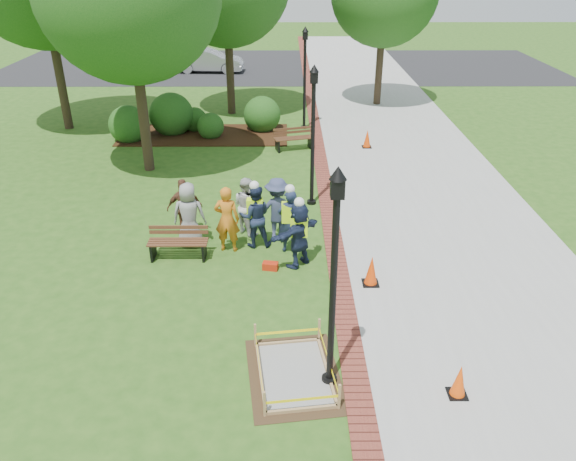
{
  "coord_description": "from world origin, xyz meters",
  "views": [
    {
      "loc": [
        0.45,
        -11.0,
        7.28
      ],
      "look_at": [
        0.5,
        1.2,
        1.0
      ],
      "focal_mm": 35.0,
      "sensor_mm": 36.0,
      "label": 1
    }
  ],
  "objects_px": {
    "bench_near": "(179,249)",
    "hivis_worker_b": "(290,219)",
    "hivis_worker_a": "(299,232)",
    "cone_front": "(459,381)",
    "wet_concrete_pad": "(294,366)",
    "hivis_worker_c": "(255,214)",
    "lamp_near": "(334,267)"
  },
  "relations": [
    {
      "from": "wet_concrete_pad",
      "to": "bench_near",
      "type": "relative_size",
      "value": 1.65
    },
    {
      "from": "hivis_worker_a",
      "to": "hivis_worker_b",
      "type": "xyz_separation_m",
      "value": [
        -0.22,
        0.74,
        0.01
      ]
    },
    {
      "from": "bench_near",
      "to": "hivis_worker_c",
      "type": "height_order",
      "value": "hivis_worker_c"
    },
    {
      "from": "cone_front",
      "to": "hivis_worker_a",
      "type": "relative_size",
      "value": 0.37
    },
    {
      "from": "bench_near",
      "to": "cone_front",
      "type": "bearing_deg",
      "value": -40.49
    },
    {
      "from": "hivis_worker_b",
      "to": "hivis_worker_c",
      "type": "xyz_separation_m",
      "value": [
        -0.91,
        0.29,
        -0.01
      ]
    },
    {
      "from": "lamp_near",
      "to": "hivis_worker_b",
      "type": "xyz_separation_m",
      "value": [
        -0.7,
        4.99,
        -1.55
      ]
    },
    {
      "from": "bench_near",
      "to": "hivis_worker_a",
      "type": "height_order",
      "value": "hivis_worker_a"
    },
    {
      "from": "lamp_near",
      "to": "hivis_worker_a",
      "type": "height_order",
      "value": "lamp_near"
    },
    {
      "from": "wet_concrete_pad",
      "to": "hivis_worker_a",
      "type": "height_order",
      "value": "hivis_worker_a"
    },
    {
      "from": "bench_near",
      "to": "lamp_near",
      "type": "bearing_deg",
      "value": -52.29
    },
    {
      "from": "hivis_worker_a",
      "to": "hivis_worker_c",
      "type": "bearing_deg",
      "value": 137.78
    },
    {
      "from": "wet_concrete_pad",
      "to": "cone_front",
      "type": "height_order",
      "value": "cone_front"
    },
    {
      "from": "hivis_worker_c",
      "to": "hivis_worker_b",
      "type": "bearing_deg",
      "value": -17.55
    },
    {
      "from": "cone_front",
      "to": "hivis_worker_c",
      "type": "height_order",
      "value": "hivis_worker_c"
    },
    {
      "from": "wet_concrete_pad",
      "to": "hivis_worker_a",
      "type": "xyz_separation_m",
      "value": [
        0.17,
        4.1,
        0.69
      ]
    },
    {
      "from": "hivis_worker_b",
      "to": "cone_front",
      "type": "bearing_deg",
      "value": -60.99
    },
    {
      "from": "wet_concrete_pad",
      "to": "bench_near",
      "type": "distance_m",
      "value": 5.32
    },
    {
      "from": "bench_near",
      "to": "hivis_worker_b",
      "type": "xyz_separation_m",
      "value": [
        2.87,
        0.38,
        0.67
      ]
    },
    {
      "from": "bench_near",
      "to": "hivis_worker_c",
      "type": "xyz_separation_m",
      "value": [
        1.96,
        0.67,
        0.66
      ]
    },
    {
      "from": "lamp_near",
      "to": "hivis_worker_c",
      "type": "height_order",
      "value": "lamp_near"
    },
    {
      "from": "lamp_near",
      "to": "hivis_worker_b",
      "type": "relative_size",
      "value": 2.26
    },
    {
      "from": "lamp_near",
      "to": "hivis_worker_c",
      "type": "bearing_deg",
      "value": 106.96
    },
    {
      "from": "hivis_worker_b",
      "to": "hivis_worker_c",
      "type": "bearing_deg",
      "value": 162.45
    },
    {
      "from": "wet_concrete_pad",
      "to": "hivis_worker_b",
      "type": "xyz_separation_m",
      "value": [
        -0.05,
        4.83,
        0.7
      ]
    },
    {
      "from": "wet_concrete_pad",
      "to": "hivis_worker_b",
      "type": "distance_m",
      "value": 4.89
    },
    {
      "from": "lamp_near",
      "to": "hivis_worker_c",
      "type": "distance_m",
      "value": 5.74
    },
    {
      "from": "bench_near",
      "to": "cone_front",
      "type": "height_order",
      "value": "bench_near"
    },
    {
      "from": "cone_front",
      "to": "hivis_worker_a",
      "type": "bearing_deg",
      "value": 120.78
    },
    {
      "from": "cone_front",
      "to": "hivis_worker_c",
      "type": "relative_size",
      "value": 0.37
    },
    {
      "from": "wet_concrete_pad",
      "to": "cone_front",
      "type": "relative_size",
      "value": 3.67
    },
    {
      "from": "cone_front",
      "to": "wet_concrete_pad",
      "type": "bearing_deg",
      "value": 169.6
    }
  ]
}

